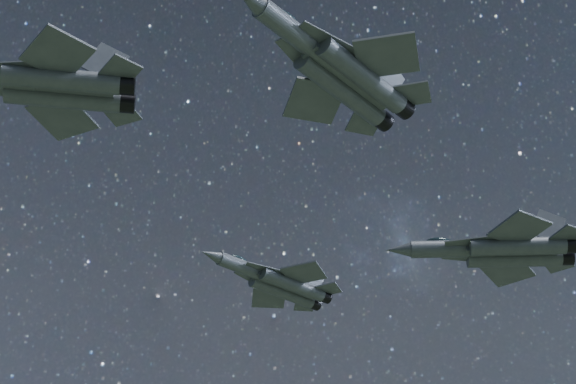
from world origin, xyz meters
name	(u,v)px	position (x,y,z in m)	size (l,w,h in m)	color
jet_lead	(44,84)	(-23.92, -7.45, 161.31)	(18.56, 12.63, 4.66)	#3A3F48
jet_left	(277,282)	(2.82, 11.89, 160.67)	(15.46, 10.51, 3.89)	#3A3F48
jet_right	(339,70)	(-5.93, -21.91, 156.38)	(16.48, 10.80, 4.25)	#3A3F48
jet_slot	(500,250)	(19.61, -2.13, 160.04)	(18.09, 11.88, 4.65)	#3A3F48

